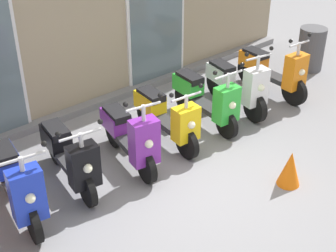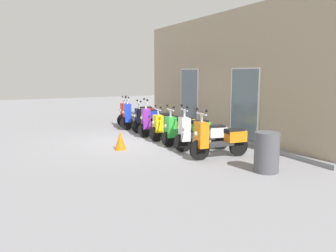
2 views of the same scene
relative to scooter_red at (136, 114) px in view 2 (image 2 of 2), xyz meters
name	(u,v)px [view 2 (image 2 of 2)]	position (x,y,z in m)	size (l,w,h in m)	color
ground_plane	(136,141)	(2.95, -1.12, -0.51)	(40.00, 40.00, 0.00)	gray
storefront_facade	(218,77)	(2.95, 1.93, 1.49)	(10.20, 0.50, 4.12)	gray
scooter_red	(136,114)	(0.00, 0.00, 0.00)	(0.54, 1.60, 1.22)	black
scooter_blue	(140,116)	(0.82, -0.15, 0.00)	(0.66, 1.62, 1.28)	black
scooter_black	(153,119)	(1.65, 0.02, -0.04)	(0.64, 1.60, 1.19)	black
scooter_purple	(159,122)	(2.56, -0.14, -0.02)	(0.65, 1.54, 1.30)	black
scooter_yellow	(173,126)	(3.35, -0.02, -0.04)	(0.59, 1.58, 1.14)	black
scooter_green	(186,129)	(4.22, -0.02, -0.02)	(0.61, 1.59, 1.22)	black
scooter_white	(201,134)	(5.00, 0.01, -0.04)	(0.65, 1.61, 1.29)	black
scooter_orange	(219,139)	(5.93, -0.04, -0.02)	(0.55, 1.66, 1.29)	black
traffic_cone	(120,141)	(3.92, -1.97, -0.25)	(0.32, 0.32, 0.52)	orange
trash_bin	(267,152)	(7.44, 0.19, -0.06)	(0.54, 0.54, 0.88)	#4C4C51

